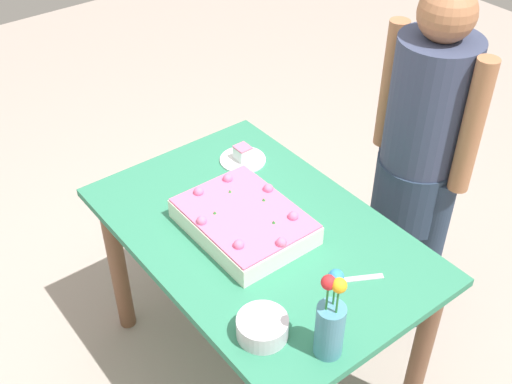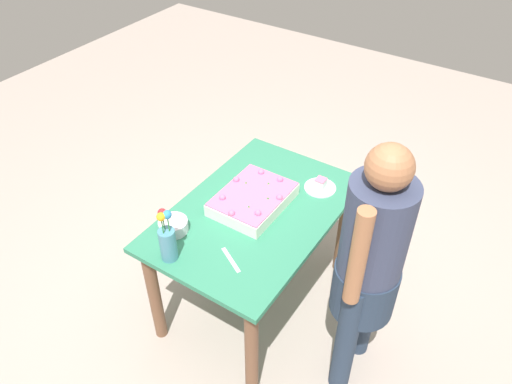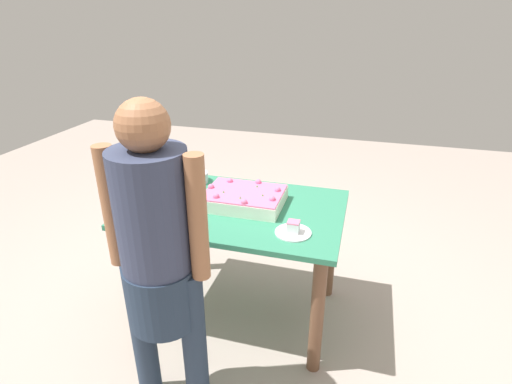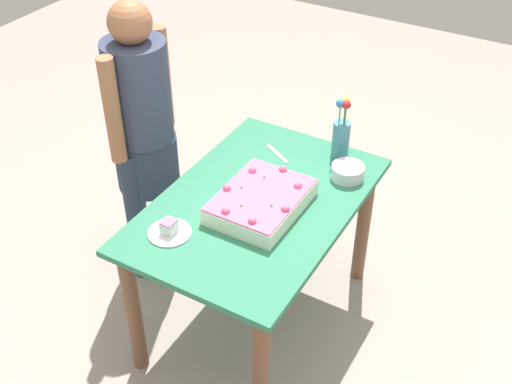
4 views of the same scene
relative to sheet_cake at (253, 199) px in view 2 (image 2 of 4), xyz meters
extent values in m
plane|color=#A99A8F|center=(0.04, 0.04, -0.79)|extent=(8.00, 8.00, 0.00)
cube|color=#317F5E|center=(0.04, 0.04, -0.06)|extent=(1.21, 0.80, 0.03)
cylinder|color=brown|center=(-0.49, -0.29, -0.43)|extent=(0.07, 0.07, 0.72)
cylinder|color=brown|center=(0.57, -0.29, -0.43)|extent=(0.07, 0.07, 0.72)
cylinder|color=brown|center=(-0.49, 0.36, -0.43)|extent=(0.07, 0.07, 0.72)
cylinder|color=brown|center=(0.57, 0.36, -0.43)|extent=(0.07, 0.07, 0.72)
cube|color=white|center=(0.00, 0.00, -0.01)|extent=(0.44, 0.34, 0.07)
cube|color=pink|center=(0.00, 0.00, 0.04)|extent=(0.43, 0.33, 0.01)
sphere|color=pink|center=(0.20, 0.00, 0.04)|extent=(0.04, 0.04, 0.04)
sphere|color=pink|center=(0.12, 0.11, 0.04)|extent=(0.04, 0.04, 0.04)
sphere|color=pink|center=(-0.04, 0.14, 0.04)|extent=(0.04, 0.04, 0.04)
sphere|color=pink|center=(-0.18, 0.06, 0.04)|extent=(0.04, 0.04, 0.04)
sphere|color=pink|center=(-0.18, -0.06, 0.04)|extent=(0.04, 0.04, 0.04)
sphere|color=pink|center=(-0.04, -0.14, 0.04)|extent=(0.04, 0.04, 0.04)
sphere|color=pink|center=(0.12, -0.11, 0.04)|extent=(0.04, 0.04, 0.04)
cone|color=#2D8438|center=(-0.01, 0.09, 0.04)|extent=(0.02, 0.02, 0.02)
cone|color=#2D8438|center=(-0.12, 0.03, 0.04)|extent=(0.02, 0.02, 0.02)
cone|color=#2D8438|center=(0.11, 0.04, 0.04)|extent=(0.02, 0.02, 0.02)
cone|color=#2D8438|center=(-0.05, -0.08, 0.04)|extent=(0.02, 0.02, 0.02)
cylinder|color=white|center=(-0.33, 0.24, -0.04)|extent=(0.18, 0.18, 0.01)
cube|color=white|center=(-0.33, 0.24, -0.01)|extent=(0.06, 0.06, 0.05)
cube|color=pink|center=(-0.33, 0.24, 0.02)|extent=(0.06, 0.06, 0.01)
cube|color=silver|center=(0.41, 0.14, -0.04)|extent=(0.11, 0.17, 0.00)
cylinder|color=teal|center=(0.56, -0.12, 0.05)|extent=(0.08, 0.08, 0.18)
cylinder|color=#2D8438|center=(0.57, -0.12, 0.19)|extent=(0.01, 0.01, 0.10)
sphere|color=yellow|center=(0.57, -0.12, 0.24)|extent=(0.04, 0.04, 0.04)
cylinder|color=#2D8438|center=(0.55, -0.11, 0.19)|extent=(0.01, 0.01, 0.10)
sphere|color=teal|center=(0.55, -0.11, 0.24)|extent=(0.04, 0.04, 0.04)
cylinder|color=#2D8438|center=(0.55, -0.14, 0.19)|extent=(0.01, 0.01, 0.10)
sphere|color=red|center=(0.55, -0.14, 0.24)|extent=(0.04, 0.04, 0.04)
cylinder|color=silver|center=(0.40, -0.23, -0.01)|extent=(0.15, 0.15, 0.06)
cylinder|color=#26364C|center=(0.01, 0.74, -0.40)|extent=(0.11, 0.11, 0.78)
cylinder|color=#26364C|center=(0.27, 0.74, -0.40)|extent=(0.11, 0.11, 0.78)
cylinder|color=#26364C|center=(0.14, 0.74, -0.13)|extent=(0.32, 0.31, 0.28)
cylinder|color=#373F5B|center=(0.14, 0.74, 0.25)|extent=(0.30, 0.30, 0.52)
sphere|color=#A56B47|center=(0.14, 0.74, 0.60)|extent=(0.20, 0.20, 0.20)
cylinder|color=#A56B47|center=(-0.05, 0.74, 0.25)|extent=(0.08, 0.08, 0.52)
cylinder|color=#A56B47|center=(0.33, 0.74, 0.25)|extent=(0.08, 0.08, 0.52)
camera|label=1|loc=(1.34, -0.99, 1.45)|focal=45.00mm
camera|label=2|loc=(1.74, 1.16, 1.77)|focal=35.00mm
camera|label=3|loc=(-0.62, 1.96, 0.97)|focal=28.00mm
camera|label=4|loc=(-1.89, -1.07, 1.70)|focal=45.00mm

